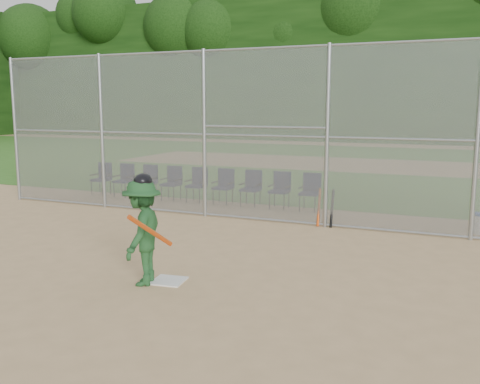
% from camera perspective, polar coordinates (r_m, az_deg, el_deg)
% --- Properties ---
extents(ground, '(100.00, 100.00, 0.00)m').
position_cam_1_polar(ground, '(8.00, -7.17, -10.47)').
color(ground, tan).
rests_on(ground, ground).
extents(grass_strip, '(100.00, 100.00, 0.00)m').
position_cam_1_polar(grass_strip, '(24.93, 14.15, 2.77)').
color(grass_strip, '#31681F').
rests_on(grass_strip, ground).
extents(dirt_patch_far, '(24.00, 24.00, 0.00)m').
position_cam_1_polar(dirt_patch_far, '(24.93, 14.15, 2.78)').
color(dirt_patch_far, tan).
rests_on(dirt_patch_far, ground).
extents(backstop_fence, '(16.09, 0.09, 4.00)m').
position_cam_1_polar(backstop_fence, '(12.13, 4.67, 6.27)').
color(backstop_fence, gray).
rests_on(backstop_fence, ground).
extents(treeline, '(81.00, 60.00, 11.00)m').
position_cam_1_polar(treeline, '(26.91, 15.32, 14.91)').
color(treeline, black).
rests_on(treeline, ground).
extents(home_plate, '(0.54, 0.54, 0.02)m').
position_cam_1_polar(home_plate, '(8.43, -7.61, -9.36)').
color(home_plate, silver).
rests_on(home_plate, ground).
extents(batter_at_plate, '(0.99, 1.32, 1.70)m').
position_cam_1_polar(batter_at_plate, '(8.17, -10.37, -4.14)').
color(batter_at_plate, '#1E4C23').
rests_on(batter_at_plate, ground).
extents(spare_bats, '(0.36, 0.25, 0.85)m').
position_cam_1_polar(spare_bats, '(12.10, 9.10, -1.69)').
color(spare_bats, '#D84C14').
rests_on(spare_bats, ground).
extents(chair_0, '(0.54, 0.52, 0.96)m').
position_cam_1_polar(chair_0, '(16.77, -14.63, 1.36)').
color(chair_0, '#0E1433').
rests_on(chair_0, ground).
extents(chair_1, '(0.54, 0.52, 0.96)m').
position_cam_1_polar(chair_1, '(16.29, -12.35, 1.22)').
color(chair_1, '#0E1433').
rests_on(chair_1, ground).
extents(chair_2, '(0.54, 0.52, 0.96)m').
position_cam_1_polar(chair_2, '(15.83, -9.94, 1.07)').
color(chair_2, '#0E1433').
rests_on(chair_2, ground).
extents(chair_3, '(0.54, 0.52, 0.96)m').
position_cam_1_polar(chair_3, '(15.40, -7.38, 0.91)').
color(chair_3, '#0E1433').
rests_on(chair_3, ground).
extents(chair_4, '(0.54, 0.52, 0.96)m').
position_cam_1_polar(chair_4, '(15.01, -4.69, 0.74)').
color(chair_4, '#0E1433').
rests_on(chair_4, ground).
extents(chair_5, '(0.54, 0.52, 0.96)m').
position_cam_1_polar(chair_5, '(14.65, -1.85, 0.55)').
color(chair_5, '#0E1433').
rests_on(chair_5, ground).
extents(chair_6, '(0.54, 0.52, 0.96)m').
position_cam_1_polar(chair_6, '(14.32, 1.12, 0.36)').
color(chair_6, '#0E1433').
rests_on(chair_6, ground).
extents(chair_7, '(0.54, 0.52, 0.96)m').
position_cam_1_polar(chair_7, '(14.04, 4.22, 0.16)').
color(chair_7, '#0E1433').
rests_on(chair_7, ground).
extents(chair_8, '(0.54, 0.52, 0.96)m').
position_cam_1_polar(chair_8, '(13.80, 7.43, -0.05)').
color(chair_8, '#0E1433').
rests_on(chair_8, ground).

